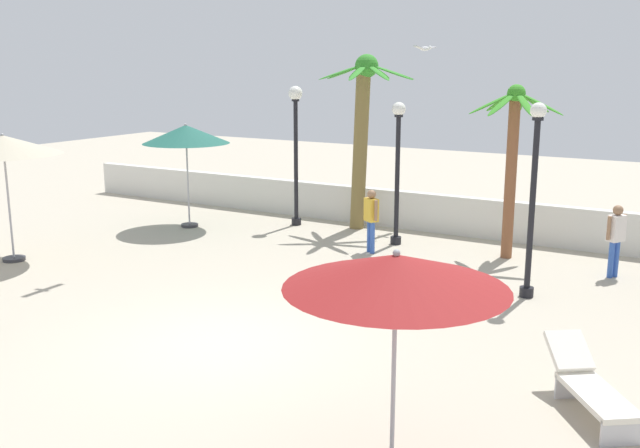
# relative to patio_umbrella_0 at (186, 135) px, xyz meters

# --- Properties ---
(ground_plane) EXTENTS (56.00, 56.00, 0.00)m
(ground_plane) POSITION_rel_patio_umbrella_0_xyz_m (6.22, -6.52, -2.64)
(ground_plane) COLOR #B2A893
(boundary_wall) EXTENTS (25.20, 0.30, 1.07)m
(boundary_wall) POSITION_rel_patio_umbrella_0_xyz_m (6.22, 2.96, -2.11)
(boundary_wall) COLOR silver
(boundary_wall) RESTS_ON ground_plane
(patio_umbrella_0) EXTENTS (2.45, 2.45, 2.96)m
(patio_umbrella_0) POSITION_rel_patio_umbrella_0_xyz_m (0.00, 0.00, 0.00)
(patio_umbrella_0) COLOR #333338
(patio_umbrella_0) RESTS_ON ground_plane
(patio_umbrella_1) EXTENTS (2.61, 2.61, 3.04)m
(patio_umbrella_1) POSITION_rel_patio_umbrella_0_xyz_m (-1.23, -4.94, 0.10)
(patio_umbrella_1) COLOR #333338
(patio_umbrella_1) RESTS_ON ground_plane
(patio_umbrella_2) EXTENTS (2.36, 2.36, 2.75)m
(patio_umbrella_2) POSITION_rel_patio_umbrella_0_xyz_m (10.51, -9.03, -0.15)
(patio_umbrella_2) COLOR #333338
(patio_umbrella_2) RESTS_ON ground_plane
(palm_tree_0) EXTENTS (2.09, 2.19, 4.13)m
(palm_tree_0) POSITION_rel_patio_umbrella_0_xyz_m (8.86, 1.26, 0.02)
(palm_tree_0) COLOR brown
(palm_tree_0) RESTS_ON ground_plane
(palm_tree_1) EXTENTS (2.68, 2.68, 4.86)m
(palm_tree_1) POSITION_rel_patio_umbrella_0_xyz_m (4.40, 2.27, 0.40)
(palm_tree_1) COLOR olive
(palm_tree_1) RESTS_ON ground_plane
(lamp_post_0) EXTENTS (0.34, 0.34, 3.66)m
(lamp_post_0) POSITION_rel_patio_umbrella_0_xyz_m (5.99, 1.12, -0.47)
(lamp_post_0) COLOR black
(lamp_post_0) RESTS_ON ground_plane
(lamp_post_1) EXTENTS (0.40, 0.40, 3.99)m
(lamp_post_1) POSITION_rel_patio_umbrella_0_xyz_m (2.54, 1.75, -0.07)
(lamp_post_1) COLOR black
(lamp_post_1) RESTS_ON ground_plane
(lamp_post_2) EXTENTS (0.31, 0.31, 3.88)m
(lamp_post_2) POSITION_rel_patio_umbrella_0_xyz_m (10.06, -1.51, -0.48)
(lamp_post_2) COLOR black
(lamp_post_2) RESTS_ON ground_plane
(lounge_chair_1) EXTENTS (1.55, 1.83, 0.83)m
(lounge_chair_1) POSITION_rel_patio_umbrella_0_xyz_m (12.03, -6.02, -2.25)
(lounge_chair_1) COLOR #B7B7BC
(lounge_chair_1) RESTS_ON ground_plane
(guest_0) EXTENTS (0.39, 0.49, 1.61)m
(guest_0) POSITION_rel_patio_umbrella_0_xyz_m (11.34, 0.81, -1.67)
(guest_0) COLOR #3359B2
(guest_0) RESTS_ON ground_plane
(guest_1) EXTENTS (0.47, 0.41, 1.58)m
(guest_1) POSITION_rel_patio_umbrella_0_xyz_m (5.80, 0.02, -1.69)
(guest_1) COLOR #3359B2
(guest_1) RESTS_ON ground_plane
(seagull_0) EXTENTS (0.39, 1.02, 0.14)m
(seagull_0) POSITION_rel_patio_umbrella_0_xyz_m (5.49, 3.99, 2.38)
(seagull_0) COLOR white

